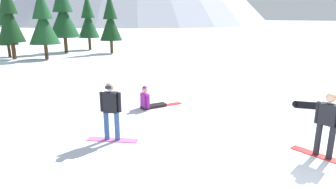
{
  "coord_description": "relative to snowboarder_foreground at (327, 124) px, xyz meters",
  "views": [
    {
      "loc": [
        -5.08,
        -3.28,
        3.51
      ],
      "look_at": [
        -0.5,
        4.95,
        1.0
      ],
      "focal_mm": 30.64,
      "sensor_mm": 36.0,
      "label": 1
    }
  ],
  "objects": [
    {
      "name": "pine_tree_young",
      "position": [
        1.54,
        29.57,
        2.48
      ],
      "size": [
        2.38,
        2.38,
        6.22
      ],
      "color": "#472D19",
      "rests_on": "ground_plane"
    },
    {
      "name": "snowboarder_midground",
      "position": [
        -4.44,
        3.7,
        0.02
      ],
      "size": [
        1.4,
        1.12,
        1.76
      ],
      "color": "pink",
      "rests_on": "ground_plane"
    },
    {
      "name": "pine_tree_short",
      "position": [
        -6.38,
        24.77,
        2.8
      ],
      "size": [
        2.23,
        2.23,
        6.83
      ],
      "color": "#472D19",
      "rests_on": "ground_plane"
    },
    {
      "name": "pine_tree_broad",
      "position": [
        -3.87,
        23.47,
        2.4
      ],
      "size": [
        2.6,
        2.6,
        6.07
      ],
      "color": "#472D19",
      "rests_on": "ground_plane"
    },
    {
      "name": "loose_snowboard_far_spare",
      "position": [
        3.69,
        2.68,
        -0.78
      ],
      "size": [
        1.4,
        1.42,
        0.26
      ],
      "color": "black",
      "rests_on": "ground_plane"
    },
    {
      "name": "pine_tree_tall",
      "position": [
        -6.72,
        26.95,
        1.85
      ],
      "size": [
        1.82,
        1.82,
        5.09
      ],
      "color": "#472D19",
      "rests_on": "ground_plane"
    },
    {
      "name": "snowboarder_background",
      "position": [
        -2.14,
        6.01,
        -0.59
      ],
      "size": [
        1.8,
        0.63,
        0.94
      ],
      "color": "black",
      "rests_on": "ground_plane"
    },
    {
      "name": "pine_tree_twin",
      "position": [
        -1.39,
        27.98,
        3.04
      ],
      "size": [
        3.14,
        3.14,
        7.25
      ],
      "color": "#472D19",
      "rests_on": "ground_plane"
    },
    {
      "name": "snowboarder_foreground",
      "position": [
        0.0,
        0.0,
        0.0
      ],
      "size": [
        0.6,
        1.6,
        1.73
      ],
      "color": "red",
      "rests_on": "ground_plane"
    },
    {
      "name": "pine_tree_slender",
      "position": [
        2.61,
        24.94,
        2.36
      ],
      "size": [
        2.25,
        2.25,
        6.02
      ],
      "color": "#472D19",
      "rests_on": "ground_plane"
    }
  ]
}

